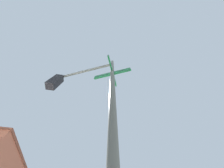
# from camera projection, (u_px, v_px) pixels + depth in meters

# --- Properties ---
(traffic_signal_near) EXTENTS (1.48, 2.76, 6.06)m
(traffic_signal_near) POSITION_uv_depth(u_px,v_px,m) (78.00, 86.00, 2.81)
(traffic_signal_near) COLOR #474C47
(traffic_signal_near) RESTS_ON ground_plane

